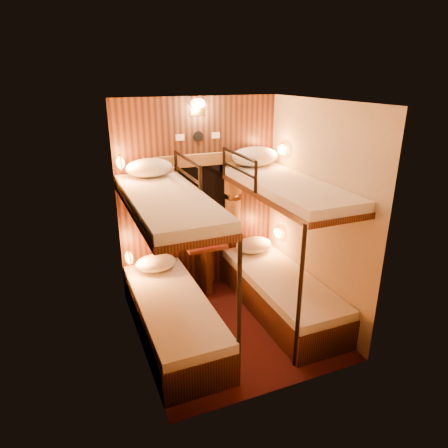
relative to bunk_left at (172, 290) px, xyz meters
name	(u,v)px	position (x,y,z in m)	size (l,w,h in m)	color
floor	(232,325)	(0.65, -0.07, -0.56)	(2.10, 2.10, 0.00)	#38120F
ceiling	(234,101)	(0.65, -0.07, 1.84)	(2.10, 2.10, 0.00)	silver
wall_back	(199,197)	(0.65, 0.98, 0.64)	(2.40, 2.40, 0.00)	#C6B293
wall_front	(286,269)	(0.65, -1.12, 0.64)	(2.40, 2.40, 0.00)	#C6B293
wall_left	(133,240)	(-0.35, -0.07, 0.64)	(2.40, 2.40, 0.00)	#C6B293
wall_right	(316,213)	(1.65, -0.07, 0.64)	(2.40, 2.40, 0.00)	#C6B293
back_panel	(199,197)	(0.65, 0.97, 0.64)	(2.00, 0.03, 2.40)	black
bunk_left	(172,290)	(0.00, 0.00, 0.00)	(0.72, 1.90, 1.82)	black
bunk_right	(282,268)	(1.30, 0.00, 0.00)	(0.72, 1.90, 1.82)	black
window	(200,200)	(0.65, 0.94, 0.62)	(1.00, 0.12, 0.79)	black
curtains	(201,194)	(0.65, 0.90, 0.71)	(1.10, 0.22, 1.00)	olive
back_fixtures	(198,110)	(0.65, 0.93, 1.69)	(0.54, 0.09, 0.48)	black
reading_lamps	(208,202)	(0.65, 0.63, 0.68)	(2.00, 0.20, 1.25)	orange
table	(205,261)	(0.65, 0.78, -0.14)	(0.50, 0.34, 0.66)	#602816
bottle_left	(197,238)	(0.54, 0.76, 0.19)	(0.07, 0.07, 0.23)	#99BFE5
bottle_right	(211,235)	(0.72, 0.75, 0.21)	(0.08, 0.08, 0.26)	#99BFE5
sachet_a	(216,242)	(0.80, 0.77, 0.09)	(0.07, 0.05, 0.01)	silver
sachet_b	(207,242)	(0.70, 0.83, 0.09)	(0.07, 0.05, 0.01)	silver
pillow_lower_left	(156,263)	(0.00, 0.69, -0.01)	(0.48, 0.34, 0.19)	silver
pillow_lower_right	(254,245)	(1.30, 0.72, -0.01)	(0.48, 0.34, 0.19)	silver
pillow_upper_left	(149,168)	(0.00, 0.70, 1.13)	(0.50, 0.36, 0.20)	silver
pillow_upper_right	(255,156)	(1.30, 0.75, 1.14)	(0.58, 0.42, 0.23)	silver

